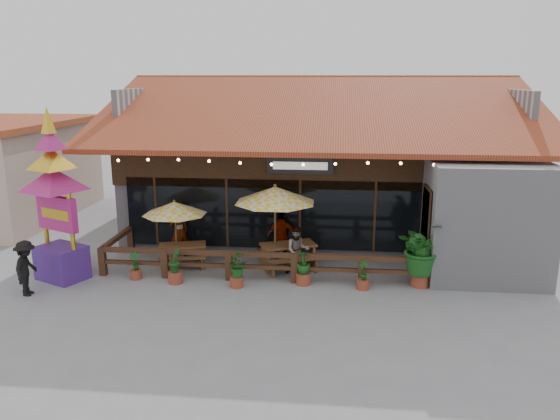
# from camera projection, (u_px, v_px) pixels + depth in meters

# --- Properties ---
(ground) EXTENTS (100.00, 100.00, 0.00)m
(ground) POSITION_uv_depth(u_px,v_px,m) (312.00, 277.00, 16.94)
(ground) COLOR gray
(ground) RESTS_ON ground
(restaurant_building) EXTENTS (15.50, 14.73, 6.09)m
(restaurant_building) POSITION_uv_depth(u_px,v_px,m) (326.00, 171.00, 22.76)
(restaurant_building) COLOR #AFAEB3
(restaurant_building) RESTS_ON ground
(patio_railing) EXTENTS (10.00, 2.60, 0.92)m
(patio_railing) POSITION_uv_depth(u_px,v_px,m) (238.00, 259.00, 16.76)
(patio_railing) COLOR #4D291B
(patio_railing) RESTS_ON ground
(umbrella_left) EXTENTS (2.73, 2.73, 2.22)m
(umbrella_left) POSITION_uv_depth(u_px,v_px,m) (175.00, 208.00, 17.48)
(umbrella_left) COLOR brown
(umbrella_left) RESTS_ON ground
(umbrella_right) EXTENTS (3.40, 3.40, 2.79)m
(umbrella_right) POSITION_uv_depth(u_px,v_px,m) (275.00, 195.00, 17.11)
(umbrella_right) COLOR brown
(umbrella_right) RESTS_ON ground
(picnic_table_left) EXTENTS (1.78, 1.63, 0.73)m
(picnic_table_left) POSITION_uv_depth(u_px,v_px,m) (183.00, 251.00, 17.84)
(picnic_table_left) COLOR brown
(picnic_table_left) RESTS_ON ground
(picnic_table_right) EXTENTS (2.17, 2.05, 0.83)m
(picnic_table_right) POSITION_uv_depth(u_px,v_px,m) (288.00, 252.00, 17.57)
(picnic_table_right) COLOR brown
(picnic_table_right) RESTS_ON ground
(thai_sign_tower) EXTENTS (2.76, 2.76, 5.62)m
(thai_sign_tower) POSITION_uv_depth(u_px,v_px,m) (54.00, 184.00, 16.10)
(thai_sign_tower) COLOR #46217C
(thai_sign_tower) RESTS_ON ground
(tropical_plant) EXTENTS (1.92, 1.90, 2.00)m
(tropical_plant) POSITION_uv_depth(u_px,v_px,m) (422.00, 249.00, 15.94)
(tropical_plant) COLOR brown
(tropical_plant) RESTS_ON ground
(diner_a) EXTENTS (0.79, 0.79, 1.84)m
(diner_a) POSITION_uv_depth(u_px,v_px,m) (179.00, 231.00, 18.59)
(diner_a) COLOR #3C2313
(diner_a) RESTS_ON ground
(diner_b) EXTENTS (0.84, 0.71, 1.54)m
(diner_b) POSITION_uv_depth(u_px,v_px,m) (297.00, 250.00, 17.05)
(diner_b) COLOR #3C2313
(diner_b) RESTS_ON ground
(diner_c) EXTENTS (0.99, 0.45, 1.67)m
(diner_c) POSITION_uv_depth(u_px,v_px,m) (282.00, 236.00, 18.38)
(diner_c) COLOR #3C2313
(diner_c) RESTS_ON ground
(pedestrian) EXTENTS (0.72, 1.10, 1.60)m
(pedestrian) POSITION_uv_depth(u_px,v_px,m) (26.00, 268.00, 15.39)
(pedestrian) COLOR black
(pedestrian) RESTS_ON ground
(planter_a) EXTENTS (0.35, 0.35, 0.86)m
(planter_a) POSITION_uv_depth(u_px,v_px,m) (135.00, 268.00, 16.71)
(planter_a) COLOR brown
(planter_a) RESTS_ON ground
(planter_b) EXTENTS (0.44, 0.44, 1.07)m
(planter_b) POSITION_uv_depth(u_px,v_px,m) (175.00, 268.00, 16.35)
(planter_b) COLOR brown
(planter_b) RESTS_ON ground
(planter_c) EXTENTS (0.79, 0.79, 0.99)m
(planter_c) POSITION_uv_depth(u_px,v_px,m) (236.00, 269.00, 16.02)
(planter_c) COLOR brown
(planter_c) RESTS_ON ground
(planter_d) EXTENTS (0.51, 0.51, 1.05)m
(planter_d) POSITION_uv_depth(u_px,v_px,m) (304.00, 268.00, 16.23)
(planter_d) COLOR brown
(planter_d) RESTS_ON ground
(planter_e) EXTENTS (0.37, 0.38, 0.90)m
(planter_e) POSITION_uv_depth(u_px,v_px,m) (363.00, 277.00, 15.89)
(planter_e) COLOR brown
(planter_e) RESTS_ON ground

